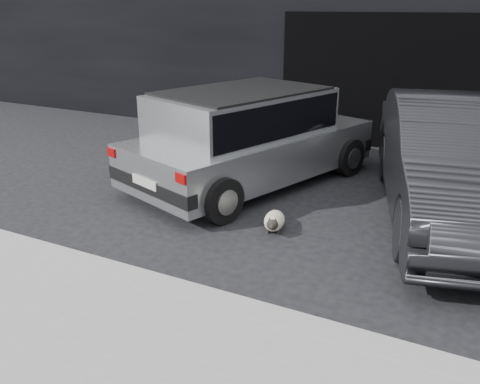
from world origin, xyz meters
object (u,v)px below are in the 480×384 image
at_px(silver_hatchback, 247,133).
at_px(second_car, 457,161).
at_px(cat_siamese, 274,221).
at_px(cat_white, 205,199).

height_order(silver_hatchback, second_car, second_car).
xyz_separation_m(second_car, cat_siamese, (-1.97, -1.48, -0.68)).
relative_size(cat_siamese, cat_white, 0.92).
relative_size(silver_hatchback, cat_white, 5.57).
bearing_deg(cat_white, second_car, 104.16).
height_order(cat_siamese, cat_white, cat_white).
height_order(silver_hatchback, cat_siamese, silver_hatchback).
bearing_deg(second_car, silver_hatchback, 163.81).
bearing_deg(second_car, cat_siamese, -158.89).
relative_size(second_car, cat_siamese, 6.54).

